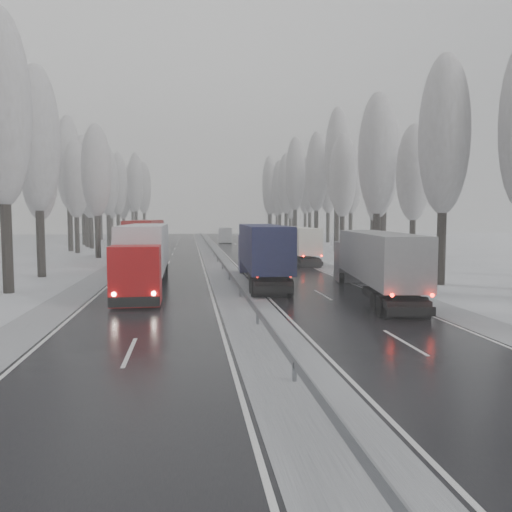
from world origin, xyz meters
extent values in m
plane|color=silver|center=(0.00, 0.00, 0.00)|extent=(260.00, 260.00, 0.00)
cube|color=black|center=(5.25, 30.00, 0.01)|extent=(7.50, 200.00, 0.03)
cube|color=black|center=(-5.25, 30.00, 0.01)|extent=(7.50, 200.00, 0.03)
cube|color=#ACB0B5|center=(0.00, 30.00, 0.02)|extent=(3.00, 200.00, 0.04)
cube|color=#ACB0B5|center=(10.20, 30.00, 0.02)|extent=(2.40, 200.00, 0.04)
cube|color=#ACB0B5|center=(-10.20, 30.00, 0.02)|extent=(2.40, 200.00, 0.04)
cube|color=slate|center=(0.00, 30.00, 0.60)|extent=(0.06, 200.00, 0.32)
cube|color=slate|center=(0.00, -4.00, 0.30)|extent=(0.12, 0.12, 0.60)
cube|color=slate|center=(0.00, 28.00, 0.30)|extent=(0.12, 0.12, 0.60)
cube|color=slate|center=(0.00, 60.00, 0.30)|extent=(0.12, 0.12, 0.60)
cylinder|color=black|center=(15.04, 15.67, 2.80)|extent=(0.68, 0.68, 5.60)
ellipsoid|color=gray|center=(15.04, 15.67, 10.80)|extent=(3.60, 3.60, 11.45)
cylinder|color=black|center=(14.51, 27.03, 2.81)|extent=(0.68, 0.68, 5.62)
ellipsoid|color=gray|center=(14.51, 27.03, 10.84)|extent=(3.60, 3.60, 11.48)
cylinder|color=black|center=(20.02, 31.03, 2.47)|extent=(0.64, 0.64, 4.94)
ellipsoid|color=gray|center=(20.02, 31.03, 9.53)|extent=(3.60, 3.60, 10.09)
cylinder|color=black|center=(17.90, 35.17, 2.66)|extent=(0.66, 0.66, 5.32)
ellipsoid|color=gray|center=(17.90, 35.17, 10.27)|extent=(3.60, 3.60, 10.88)
cylinder|color=black|center=(20.12, 39.17, 3.16)|extent=(0.72, 0.72, 6.31)
ellipsoid|color=gray|center=(20.12, 39.17, 12.17)|extent=(3.60, 3.60, 12.90)
cylinder|color=black|center=(17.02, 45.60, 2.69)|extent=(0.67, 0.67, 5.38)
ellipsoid|color=gray|center=(17.02, 45.60, 10.37)|extent=(3.60, 3.60, 10.98)
cylinder|color=black|center=(23.31, 49.60, 2.30)|extent=(0.62, 0.62, 4.59)
ellipsoid|color=gray|center=(23.31, 49.60, 8.86)|extent=(3.60, 3.60, 9.39)
cylinder|color=black|center=(17.90, 51.02, 3.47)|extent=(0.76, 0.76, 6.95)
ellipsoid|color=gray|center=(17.90, 51.02, 13.40)|extent=(3.60, 3.60, 14.19)
cylinder|color=black|center=(24.81, 55.02, 3.30)|extent=(0.74, 0.74, 6.59)
ellipsoid|color=gray|center=(24.81, 55.02, 12.71)|extent=(3.60, 3.60, 13.46)
cylinder|color=black|center=(17.56, 61.27, 3.18)|extent=(0.72, 0.72, 6.37)
ellipsoid|color=gray|center=(17.56, 61.27, 12.28)|extent=(3.60, 3.60, 13.01)
cylinder|color=black|center=(24.72, 65.27, 2.99)|extent=(0.70, 0.70, 5.97)
ellipsoid|color=gray|center=(24.72, 65.27, 11.52)|extent=(3.60, 3.60, 12.20)
cylinder|color=black|center=(16.34, 71.95, 3.33)|extent=(0.74, 0.74, 6.65)
ellipsoid|color=gray|center=(16.34, 71.95, 12.83)|extent=(3.60, 3.60, 13.59)
cylinder|color=black|center=(23.71, 75.95, 3.07)|extent=(0.71, 0.71, 6.14)
ellipsoid|color=gray|center=(23.71, 75.95, 11.84)|extent=(3.60, 3.60, 12.54)
cylinder|color=black|center=(16.56, 81.70, 3.03)|extent=(0.71, 0.71, 6.05)
ellipsoid|color=gray|center=(16.56, 81.70, 11.68)|extent=(3.60, 3.60, 12.37)
cylinder|color=black|center=(22.48, 85.70, 3.15)|extent=(0.72, 0.72, 6.30)
ellipsoid|color=gray|center=(22.48, 85.70, 12.15)|extent=(3.60, 3.60, 12.87)
cylinder|color=black|center=(16.63, 89.21, 2.94)|extent=(0.70, 0.70, 5.88)
ellipsoid|color=gray|center=(16.63, 89.21, 11.33)|extent=(3.60, 3.60, 12.00)
cylinder|color=black|center=(19.77, 93.21, 2.43)|extent=(0.64, 0.64, 4.86)
ellipsoid|color=gray|center=(19.77, 93.21, 9.37)|extent=(3.60, 3.60, 9.92)
cylinder|color=black|center=(15.73, 96.32, 2.99)|extent=(0.70, 0.70, 5.98)
ellipsoid|color=gray|center=(15.73, 96.32, 11.53)|extent=(3.60, 3.60, 12.21)
cylinder|color=black|center=(24.94, 100.32, 3.09)|extent=(0.71, 0.71, 6.19)
ellipsoid|color=gray|center=(24.94, 100.32, 11.93)|extent=(3.60, 3.60, 12.64)
cylinder|color=black|center=(17.04, 106.16, 3.43)|extent=(0.75, 0.75, 6.86)
ellipsoid|color=gray|center=(17.04, 106.16, 13.22)|extent=(3.60, 3.60, 14.01)
cylinder|color=black|center=(24.02, 110.16, 2.77)|extent=(0.68, 0.68, 5.55)
ellipsoid|color=gray|center=(24.02, 110.16, 10.70)|extent=(3.60, 3.60, 11.33)
cylinder|color=black|center=(18.73, 116.73, 3.05)|extent=(0.71, 0.71, 6.09)
ellipsoid|color=gray|center=(18.73, 116.73, 11.75)|extent=(3.60, 3.60, 12.45)
cylinder|color=black|center=(21.55, 120.73, 2.74)|extent=(0.67, 0.67, 5.49)
ellipsoid|color=gray|center=(21.55, 120.73, 10.58)|extent=(3.60, 3.60, 11.21)
cylinder|color=black|center=(-14.71, 15.70, 3.07)|extent=(0.71, 0.71, 6.14)
ellipsoid|color=gray|center=(-14.71, 15.70, 11.85)|extent=(3.60, 3.60, 12.55)
cylinder|color=black|center=(-15.13, 24.57, 2.92)|extent=(0.69, 0.69, 5.83)
ellipsoid|color=gray|center=(-15.13, 24.57, 11.25)|extent=(3.60, 3.60, 11.92)
cylinder|color=black|center=(-17.75, 34.20, 2.52)|extent=(0.65, 0.65, 5.03)
ellipsoid|color=gray|center=(-17.75, 34.20, 9.70)|extent=(3.60, 3.60, 10.28)
cylinder|color=black|center=(-13.94, 43.73, 2.72)|extent=(0.67, 0.67, 5.44)
ellipsoid|color=gray|center=(-13.94, 43.73, 10.49)|extent=(3.60, 3.60, 11.11)
cylinder|color=black|center=(-21.85, 47.73, 2.86)|extent=(0.69, 0.69, 5.72)
ellipsoid|color=gray|center=(-21.85, 47.73, 11.04)|extent=(3.60, 3.60, 11.69)
cylinder|color=black|center=(-18.26, 52.71, 2.61)|extent=(0.66, 0.66, 5.23)
ellipsoid|color=gray|center=(-18.26, 52.71, 10.08)|extent=(3.60, 3.60, 10.68)
cylinder|color=black|center=(-20.05, 56.71, 3.30)|extent=(0.74, 0.74, 6.60)
ellipsoid|color=gray|center=(-20.05, 56.71, 12.74)|extent=(3.60, 3.60, 13.49)
cylinder|color=black|center=(-18.16, 62.35, 2.58)|extent=(0.65, 0.65, 5.16)
ellipsoid|color=gray|center=(-18.16, 62.35, 9.95)|extent=(3.60, 3.60, 10.54)
cylinder|color=black|center=(-19.54, 66.35, 2.90)|extent=(0.69, 0.69, 5.79)
ellipsoid|color=gray|center=(-19.54, 66.35, 11.18)|extent=(3.60, 3.60, 11.84)
cylinder|color=black|center=(-16.58, 69.11, 2.82)|extent=(0.68, 0.68, 5.64)
ellipsoid|color=gray|center=(-16.58, 69.11, 10.89)|extent=(3.60, 3.60, 11.53)
cylinder|color=black|center=(-21.42, 73.11, 3.28)|extent=(0.73, 0.73, 6.56)
ellipsoid|color=gray|center=(-21.42, 73.11, 12.65)|extent=(3.60, 3.60, 13.40)
cylinder|color=black|center=(-16.33, 79.19, 2.90)|extent=(0.69, 0.69, 5.79)
ellipsoid|color=gray|center=(-16.33, 79.19, 11.17)|extent=(3.60, 3.60, 11.84)
cylinder|color=black|center=(-21.09, 83.19, 3.32)|extent=(0.74, 0.74, 6.65)
ellipsoid|color=gray|center=(-21.09, 83.19, 12.82)|extent=(3.60, 3.60, 13.58)
cylinder|color=black|center=(-18.93, 88.54, 2.56)|extent=(0.65, 0.65, 5.12)
ellipsoid|color=gray|center=(-18.93, 88.54, 9.88)|extent=(3.60, 3.60, 10.46)
cylinder|color=black|center=(-21.82, 92.54, 2.92)|extent=(0.69, 0.69, 5.84)
ellipsoid|color=gray|center=(-21.82, 92.54, 11.26)|extent=(3.60, 3.60, 11.92)
cylinder|color=black|center=(-15.07, 99.33, 3.34)|extent=(0.74, 0.74, 6.67)
ellipsoid|color=gray|center=(-15.07, 99.33, 12.87)|extent=(3.60, 3.60, 13.63)
cylinder|color=black|center=(-24.20, 103.33, 3.15)|extent=(0.72, 0.72, 6.31)
ellipsoid|color=gray|center=(-24.20, 103.33, 12.16)|extent=(3.60, 3.60, 12.88)
cylinder|color=black|center=(-14.05, 108.72, 3.14)|extent=(0.72, 0.72, 6.29)
ellipsoid|color=gray|center=(-14.05, 108.72, 12.12)|extent=(3.60, 3.60, 12.84)
cylinder|color=black|center=(-19.66, 112.72, 2.43)|extent=(0.64, 0.64, 4.86)
ellipsoid|color=gray|center=(-19.66, 112.72, 9.36)|extent=(3.60, 3.60, 9.92)
cylinder|color=black|center=(-17.56, 115.31, 3.31)|extent=(0.74, 0.74, 6.63)
ellipsoid|color=gray|center=(-17.56, 115.31, 12.78)|extent=(3.60, 3.60, 13.54)
cylinder|color=black|center=(-20.33, 119.31, 2.89)|extent=(0.69, 0.69, 5.79)
ellipsoid|color=gray|center=(-20.33, 119.31, 11.16)|extent=(3.60, 3.60, 11.82)
cube|color=#4A494E|center=(9.07, 17.50, 1.61)|extent=(2.76, 2.85, 2.93)
cube|color=black|center=(9.24, 18.71, 2.29)|extent=(2.24, 0.40, 0.98)
cube|color=black|center=(9.25, 18.80, 0.44)|extent=(2.44, 0.48, 0.49)
cube|color=slate|center=(8.03, 9.96, 2.64)|extent=(4.20, 12.91, 2.73)
cube|color=black|center=(7.16, 3.62, 0.54)|extent=(2.24, 0.42, 0.44)
cube|color=black|center=(7.55, 6.47, 0.73)|extent=(2.86, 5.61, 0.44)
cube|color=black|center=(7.23, 4.15, 0.34)|extent=(2.23, 0.36, 0.59)
cylinder|color=black|center=(7.95, 16.87, 0.51)|extent=(0.48, 1.05, 1.02)
cylinder|color=black|center=(9.98, 16.59, 0.51)|extent=(0.48, 1.05, 1.02)
cylinder|color=black|center=(6.48, 6.23, 0.51)|extent=(0.48, 1.05, 1.02)
cylinder|color=black|center=(8.51, 5.95, 0.51)|extent=(0.48, 1.05, 1.02)
cylinder|color=black|center=(6.31, 4.97, 0.51)|extent=(0.48, 1.05, 1.02)
cylinder|color=black|center=(8.34, 4.69, 0.51)|extent=(0.48, 1.05, 1.02)
sphere|color=#FF0C05|center=(6.23, 3.68, 1.32)|extent=(0.20, 0.20, 0.20)
sphere|color=#FF0C05|center=(8.06, 3.43, 1.32)|extent=(0.20, 0.20, 0.20)
sphere|color=white|center=(8.34, 18.96, 0.83)|extent=(0.21, 0.21, 0.21)
sphere|color=white|center=(10.17, 18.71, 0.83)|extent=(0.21, 0.21, 0.21)
cube|color=#201F4D|center=(2.62, 25.67, 1.74)|extent=(2.76, 2.86, 3.17)
cube|color=black|center=(2.68, 26.99, 2.48)|extent=(2.43, 0.22, 1.06)
cube|color=black|center=(2.69, 27.10, 0.48)|extent=(2.64, 0.28, 0.53)
cube|color=#131434|center=(2.24, 17.44, 2.85)|extent=(3.32, 13.84, 2.96)
cube|color=black|center=(1.92, 10.53, 0.58)|extent=(2.43, 0.24, 0.48)
cube|color=black|center=(2.07, 13.65, 0.79)|extent=(2.59, 5.91, 0.48)
cube|color=black|center=(1.95, 11.11, 0.37)|extent=(2.43, 0.18, 0.63)
cylinder|color=black|center=(1.48, 24.88, 0.55)|extent=(0.42, 1.11, 1.10)
cylinder|color=black|center=(3.69, 24.78, 0.55)|extent=(0.42, 1.11, 1.10)
cylinder|color=black|center=(0.94, 13.27, 0.55)|extent=(0.42, 1.11, 1.10)
cylinder|color=black|center=(3.15, 13.17, 0.55)|extent=(0.42, 1.11, 1.10)
cylinder|color=black|center=(0.88, 11.90, 0.55)|extent=(0.42, 1.11, 1.10)
cylinder|color=black|center=(3.09, 11.80, 0.55)|extent=(0.42, 1.11, 1.10)
sphere|color=#FF0C05|center=(0.92, 10.51, 1.43)|extent=(0.21, 0.21, 0.21)
sphere|color=#FF0C05|center=(2.92, 10.41, 1.43)|extent=(0.21, 0.21, 0.21)
sphere|color=white|center=(1.69, 27.17, 0.90)|extent=(0.23, 0.23, 0.23)
sphere|color=white|center=(3.69, 27.08, 0.90)|extent=(0.23, 0.23, 0.23)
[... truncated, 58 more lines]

